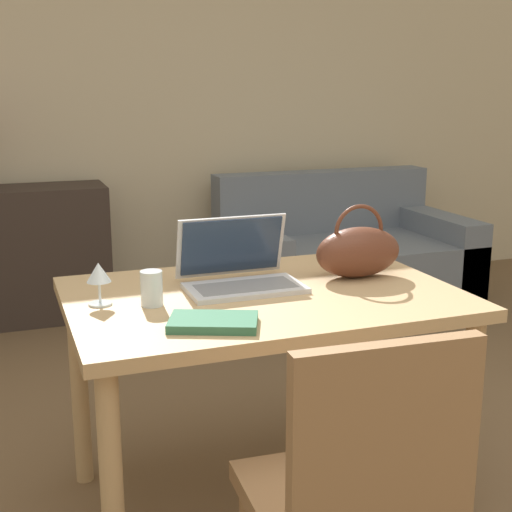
% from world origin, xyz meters
% --- Properties ---
extents(wall_back, '(10.00, 0.06, 2.70)m').
position_xyz_m(wall_back, '(0.00, 3.28, 1.35)').
color(wall_back, beige).
rests_on(wall_back, ground_plane).
extents(dining_table, '(1.22, 0.83, 0.75)m').
position_xyz_m(dining_table, '(-0.06, 0.71, 0.65)').
color(dining_table, tan).
rests_on(dining_table, ground_plane).
extents(chair, '(0.46, 0.46, 0.89)m').
position_xyz_m(chair, '(-0.12, -0.05, 0.49)').
color(chair, olive).
rests_on(chair, ground_plane).
extents(couch, '(1.50, 0.94, 0.82)m').
position_xyz_m(couch, '(1.23, 2.67, 0.28)').
color(couch, slate).
rests_on(couch, ground_plane).
extents(laptop, '(0.37, 0.28, 0.22)m').
position_xyz_m(laptop, '(-0.11, 0.81, 0.81)').
color(laptop, silver).
rests_on(laptop, dining_table).
extents(drinking_glass, '(0.07, 0.07, 0.11)m').
position_xyz_m(drinking_glass, '(-0.42, 0.69, 0.80)').
color(drinking_glass, silver).
rests_on(drinking_glass, dining_table).
extents(wine_glass, '(0.07, 0.07, 0.13)m').
position_xyz_m(wine_glass, '(-0.56, 0.75, 0.84)').
color(wine_glass, silver).
rests_on(wine_glass, dining_table).
extents(handbag, '(0.31, 0.15, 0.25)m').
position_xyz_m(handbag, '(0.31, 0.77, 0.84)').
color(handbag, '#592D1E').
rests_on(handbag, dining_table).
extents(book, '(0.28, 0.23, 0.02)m').
position_xyz_m(book, '(-0.30, 0.45, 0.76)').
color(book, '#336B4C').
rests_on(book, dining_table).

